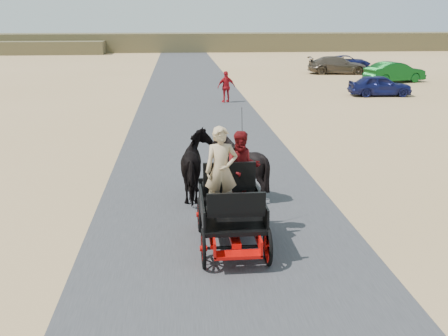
{
  "coord_description": "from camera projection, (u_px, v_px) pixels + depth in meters",
  "views": [
    {
      "loc": [
        -0.91,
        -8.16,
        4.59
      ],
      "look_at": [
        0.12,
        2.91,
        1.2
      ],
      "focal_mm": 40.0,
      "sensor_mm": 36.0,
      "label": 1
    }
  ],
  "objects": [
    {
      "name": "passenger_woman",
      "position": [
        242.0,
        167.0,
        10.61
      ],
      "size": [
        0.77,
        0.6,
        1.58
      ],
      "primitive_type": "imported",
      "color": "#660C0F",
      "rests_on": "carriage"
    },
    {
      "name": "pedestrian",
      "position": [
        226.0,
        87.0,
        27.51
      ],
      "size": [
        1.08,
        0.66,
        1.73
      ],
      "primitive_type": "imported",
      "rotation": [
        0.0,
        0.0,
        3.4
      ],
      "color": "#B2141D",
      "rests_on": "ground"
    },
    {
      "name": "car_c",
      "position": [
        338.0,
        65.0,
        41.32
      ],
      "size": [
        5.13,
        2.65,
        1.42
      ],
      "primitive_type": "imported",
      "rotation": [
        0.0,
        0.0,
        1.43
      ],
      "color": "brown",
      "rests_on": "ground"
    },
    {
      "name": "road",
      "position": [
        232.0,
        276.0,
        9.19
      ],
      "size": [
        6.0,
        140.0,
        0.01
      ],
      "primitive_type": "cube",
      "color": "#38383A",
      "rests_on": "ground"
    },
    {
      "name": "ground",
      "position": [
        232.0,
        276.0,
        9.19
      ],
      "size": [
        140.0,
        140.0,
        0.0
      ],
      "primitive_type": "plane",
      "color": "tan"
    },
    {
      "name": "car_d",
      "position": [
        347.0,
        62.0,
        45.81
      ],
      "size": [
        4.53,
        2.87,
        1.17
      ],
      "primitive_type": "imported",
      "rotation": [
        0.0,
        0.0,
        1.33
      ],
      "color": "navy",
      "rests_on": "ground"
    },
    {
      "name": "car_a",
      "position": [
        380.0,
        85.0,
        29.86
      ],
      "size": [
        3.76,
        1.68,
        1.25
      ],
      "primitive_type": "imported",
      "rotation": [
        0.0,
        0.0,
        1.52
      ],
      "color": "navy",
      "rests_on": "ground"
    },
    {
      "name": "ridge_far",
      "position": [
        183.0,
        42.0,
        67.9
      ],
      "size": [
        140.0,
        6.0,
        2.4
      ],
      "primitive_type": "cube",
      "color": "brown",
      "rests_on": "ground"
    },
    {
      "name": "driver_man",
      "position": [
        221.0,
        171.0,
        10.01
      ],
      "size": [
        0.66,
        0.43,
        1.8
      ],
      "primitive_type": "imported",
      "color": "tan",
      "rests_on": "carriage"
    },
    {
      "name": "car_b",
      "position": [
        395.0,
        72.0,
        35.99
      ],
      "size": [
        4.65,
        2.57,
        1.45
      ],
      "primitive_type": "imported",
      "rotation": [
        0.0,
        0.0,
        1.82
      ],
      "color": "#0C4C19",
      "rests_on": "ground"
    },
    {
      "name": "horse_left",
      "position": [
        198.0,
        166.0,
        13.01
      ],
      "size": [
        0.91,
        2.01,
        1.7
      ],
      "primitive_type": "imported",
      "rotation": [
        0.0,
        0.0,
        3.14
      ],
      "color": "black",
      "rests_on": "ground"
    },
    {
      "name": "horse_right",
      "position": [
        240.0,
        165.0,
        13.11
      ],
      "size": [
        1.37,
        1.54,
        1.7
      ],
      "primitive_type": "imported",
      "rotation": [
        0.0,
        0.0,
        3.14
      ],
      "color": "black",
      "rests_on": "ground"
    },
    {
      "name": "carriage",
      "position": [
        231.0,
        229.0,
        10.34
      ],
      "size": [
        1.3,
        2.4,
        0.72
      ],
      "primitive_type": null,
      "color": "black",
      "rests_on": "ground"
    }
  ]
}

